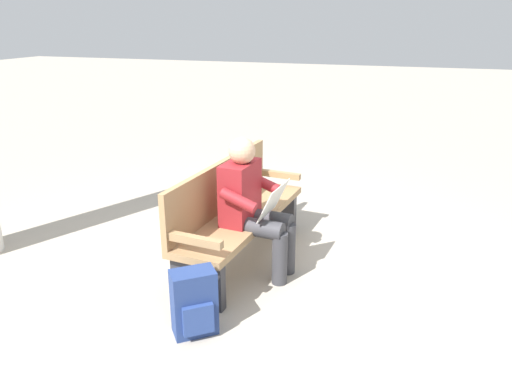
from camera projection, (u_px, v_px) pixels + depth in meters
The scene contains 4 objects.
ground_plane at pixel (243, 260), 4.43m from camera, with size 40.00×40.00×0.00m, color #A89E8E.
bench_near at pixel (235, 212), 4.30m from camera, with size 1.84×0.64×0.90m.
person_seated at pixel (252, 203), 4.02m from camera, with size 0.60×0.60×1.18m.
backpack at pixel (194, 303), 3.33m from camera, with size 0.33×0.35×0.48m.
Camera 1 is at (3.71, 1.37, 2.08)m, focal length 34.05 mm.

